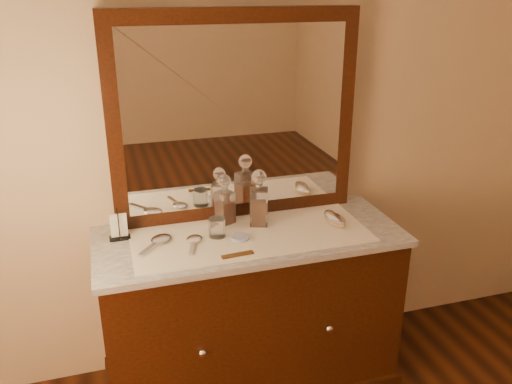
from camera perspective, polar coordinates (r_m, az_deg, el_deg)
dresser_cabinet at (r=2.72m, az=-0.63°, el=-12.87°), size 1.40×0.55×0.82m
dresser_plinth at (r=2.95m, az=-0.60°, el=-18.80°), size 1.46×0.59×0.08m
knob_left at (r=2.42m, az=-5.79°, el=-16.85°), size 0.04×0.04×0.04m
knob_right at (r=2.57m, az=7.87°, el=-14.35°), size 0.04×0.04×0.04m
marble_top at (r=2.50m, az=-0.67°, el=-4.83°), size 1.44×0.59×0.03m
mirror_frame at (r=2.55m, az=-2.27°, el=8.00°), size 1.20×0.08×1.00m
mirror_glass at (r=2.52m, az=-2.07°, el=7.82°), size 1.06×0.01×0.86m
lace_runner at (r=2.48m, az=-0.54°, el=-4.68°), size 1.10×0.45×0.00m
pin_dish at (r=2.44m, az=-1.68°, el=-4.90°), size 0.11×0.11×0.01m
comb at (r=2.30m, az=-1.99°, el=-6.75°), size 0.14×0.04×0.01m
napkin_rack at (r=2.51m, az=-14.54°, el=-3.69°), size 0.10×0.06×0.14m
decanter_left at (r=2.57m, az=-3.37°, el=-1.35°), size 0.10×0.10×0.25m
decanter_right at (r=2.54m, az=0.32°, el=-1.24°), size 0.11×0.11×0.28m
brush_near at (r=2.61m, az=8.47°, el=-2.90°), size 0.09×0.17×0.04m
brush_far at (r=2.64m, az=8.08°, el=-2.71°), size 0.09×0.15×0.04m
hand_mirror_outer at (r=2.44m, az=-10.40°, el=-5.18°), size 0.18×0.21×0.02m
hand_mirror_inner at (r=2.42m, az=-6.68°, el=-5.21°), size 0.10×0.19×0.02m
tumblers at (r=2.45m, az=-4.22°, el=-3.82°), size 0.08×0.08×0.09m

